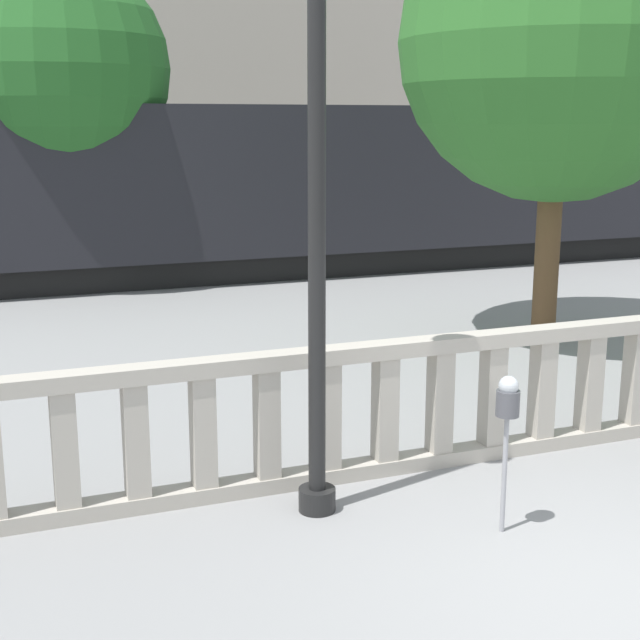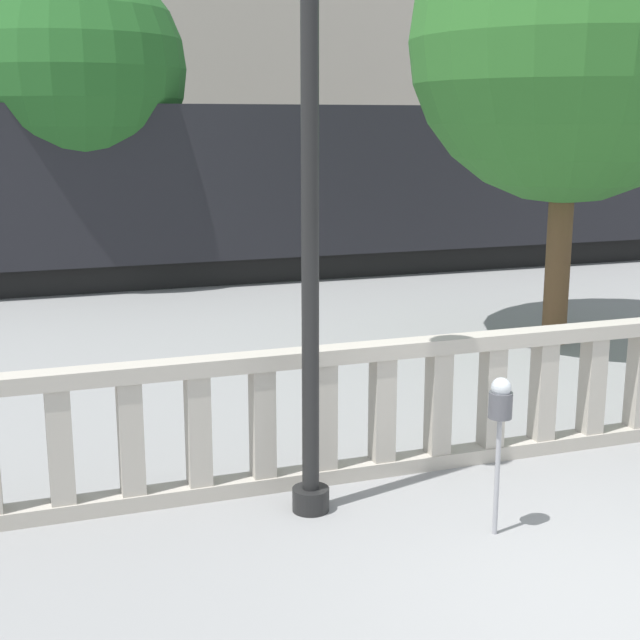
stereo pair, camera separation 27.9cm
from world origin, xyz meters
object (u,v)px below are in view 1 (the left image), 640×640
(lamppost, at_px, (317,127))
(train_near, at_px, (342,184))
(tree_left, at_px, (559,42))
(parking_meter, at_px, (508,407))
(tree_right, at_px, (57,69))

(lamppost, bearing_deg, train_near, 66.62)
(train_near, relative_size, tree_left, 3.46)
(train_near, height_order, tree_left, tree_left)
(lamppost, xyz_separation_m, tree_left, (5.32, 4.37, 1.14))
(parking_meter, bearing_deg, tree_left, 52.40)
(train_near, bearing_deg, tree_right, -179.72)
(parking_meter, distance_m, tree_right, 13.32)
(lamppost, distance_m, tree_left, 6.98)
(parking_meter, bearing_deg, lamppost, 144.10)
(parking_meter, height_order, tree_left, tree_left)
(lamppost, relative_size, tree_left, 0.78)
(tree_right, bearing_deg, lamppost, -85.97)
(train_near, relative_size, tree_right, 3.58)
(tree_left, bearing_deg, parking_meter, -127.60)
(tree_left, distance_m, tree_right, 9.69)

